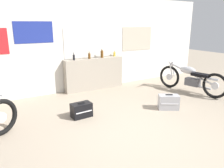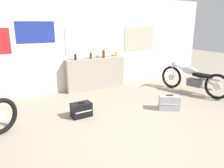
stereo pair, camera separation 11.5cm
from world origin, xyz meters
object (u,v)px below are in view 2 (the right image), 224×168
at_px(hard_case_black, 81,110).
at_px(motorcycle_silver, 193,79).
at_px(bottle_leftmost, 75,57).
at_px(hard_case_silver, 169,103).
at_px(bottle_right_center, 116,54).
at_px(bottle_left_center, 91,55).
at_px(bottle_center, 104,54).

bearing_deg(hard_case_black, motorcycle_silver, 0.44).
xyz_separation_m(bottle_leftmost, hard_case_silver, (1.45, -2.40, -0.89)).
xyz_separation_m(bottle_right_center, hard_case_silver, (0.04, -2.47, -0.88)).
xyz_separation_m(bottle_left_center, motorcycle_silver, (2.48, -1.74, -0.64)).
bearing_deg(bottle_leftmost, bottle_center, -0.45).
relative_size(bottle_leftmost, bottle_right_center, 1.19).
distance_m(bottle_left_center, hard_case_black, 2.24).
bearing_deg(bottle_left_center, hard_case_silver, -68.20).
distance_m(bottle_right_center, hard_case_black, 2.82).
bearing_deg(bottle_right_center, bottle_center, -171.77).
height_order(bottle_center, motorcycle_silver, bottle_center).
height_order(bottle_leftmost, hard_case_silver, bottle_leftmost).
xyz_separation_m(bottle_center, hard_case_silver, (0.53, -2.39, -0.93)).
distance_m(bottle_center, hard_case_silver, 2.62).
relative_size(hard_case_silver, hard_case_black, 1.19).
distance_m(hard_case_silver, hard_case_black, 2.09).
relative_size(bottle_leftmost, bottle_center, 0.72).
bearing_deg(bottle_left_center, hard_case_black, -120.17).
distance_m(bottle_center, bottle_right_center, 0.50).
bearing_deg(bottle_center, bottle_left_center, 179.05).
height_order(bottle_center, bottle_right_center, bottle_center).
distance_m(bottle_center, hard_case_black, 2.47).
bearing_deg(motorcycle_silver, bottle_right_center, 130.85).
relative_size(bottle_leftmost, bottle_left_center, 0.97).
height_order(bottle_left_center, hard_case_silver, bottle_left_center).
bearing_deg(hard_case_black, bottle_right_center, 43.27).
bearing_deg(bottle_right_center, motorcycle_silver, -49.15).
height_order(bottle_right_center, hard_case_silver, bottle_right_center).
bearing_deg(motorcycle_silver, bottle_leftmost, 149.61).
xyz_separation_m(bottle_right_center, motorcycle_silver, (1.56, -1.80, -0.62)).
relative_size(bottle_left_center, motorcycle_silver, 0.10).
bearing_deg(bottle_left_center, motorcycle_silver, -35.07).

